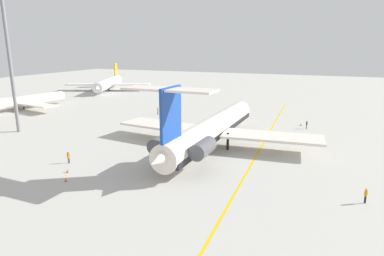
{
  "coord_description": "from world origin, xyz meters",
  "views": [
    {
      "loc": [
        -55.44,
        -11.3,
        17.18
      ],
      "look_at": [
        -2.07,
        10.95,
        2.88
      ],
      "focal_mm": 30.81,
      "sensor_mm": 36.0,
      "label": 1
    }
  ],
  "objects_px": {
    "light_mast": "(9,51)",
    "airliner_mid_right": "(108,83)",
    "main_jetliner": "(211,129)",
    "ground_crew_near_nose": "(307,124)",
    "airliner_mid_left": "(26,101)",
    "ground_crew_near_tail": "(366,194)",
    "safety_cone_wingtip": "(65,180)",
    "ground_crew_starboard": "(158,110)",
    "safety_cone_nose": "(68,171)",
    "ground_crew_portside": "(68,156)",
    "safety_cone_tail": "(301,124)"
  },
  "relations": [
    {
      "from": "light_mast",
      "to": "airliner_mid_right",
      "type": "bearing_deg",
      "value": 20.39
    },
    {
      "from": "main_jetliner",
      "to": "ground_crew_near_nose",
      "type": "xyz_separation_m",
      "value": [
        20.83,
        -14.57,
        -2.23
      ]
    },
    {
      "from": "airliner_mid_left",
      "to": "light_mast",
      "type": "distance_m",
      "value": 31.08
    },
    {
      "from": "ground_crew_near_tail",
      "to": "safety_cone_wingtip",
      "type": "xyz_separation_m",
      "value": [
        -8.28,
        35.65,
        -0.89
      ]
    },
    {
      "from": "ground_crew_starboard",
      "to": "light_mast",
      "type": "xyz_separation_m",
      "value": [
        -27.02,
        18.15,
        15.2
      ]
    },
    {
      "from": "ground_crew_near_nose",
      "to": "light_mast",
      "type": "height_order",
      "value": "light_mast"
    },
    {
      "from": "airliner_mid_right",
      "to": "safety_cone_wingtip",
      "type": "bearing_deg",
      "value": 10.82
    },
    {
      "from": "ground_crew_near_nose",
      "to": "safety_cone_nose",
      "type": "distance_m",
      "value": 49.25
    },
    {
      "from": "airliner_mid_right",
      "to": "ground_crew_near_tail",
      "type": "bearing_deg",
      "value": 28.87
    },
    {
      "from": "safety_cone_nose",
      "to": "light_mast",
      "type": "xyz_separation_m",
      "value": [
        14.07,
        26.01,
        16.03
      ]
    },
    {
      "from": "ground_crew_near_tail",
      "to": "light_mast",
      "type": "xyz_separation_m",
      "value": [
        8.44,
        63.77,
        15.14
      ]
    },
    {
      "from": "ground_crew_portside",
      "to": "light_mast",
      "type": "xyz_separation_m",
      "value": [
        10.97,
        23.4,
        15.19
      ]
    },
    {
      "from": "ground_crew_portside",
      "to": "ground_crew_near_tail",
      "type": "bearing_deg",
      "value": -123.82
    },
    {
      "from": "airliner_mid_right",
      "to": "ground_crew_near_tail",
      "type": "xyz_separation_m",
      "value": [
        -69.53,
        -86.47,
        -1.81
      ]
    },
    {
      "from": "safety_cone_wingtip",
      "to": "light_mast",
      "type": "distance_m",
      "value": 36.43
    },
    {
      "from": "airliner_mid_right",
      "to": "safety_cone_tail",
      "type": "height_order",
      "value": "airliner_mid_right"
    },
    {
      "from": "airliner_mid_left",
      "to": "safety_cone_nose",
      "type": "relative_size",
      "value": 48.02
    },
    {
      "from": "ground_crew_near_tail",
      "to": "ground_crew_portside",
      "type": "distance_m",
      "value": 40.45
    },
    {
      "from": "airliner_mid_left",
      "to": "airliner_mid_right",
      "type": "xyz_separation_m",
      "value": [
        41.73,
        2.81,
        0.65
      ]
    },
    {
      "from": "airliner_mid_left",
      "to": "ground_crew_starboard",
      "type": "bearing_deg",
      "value": -68.2
    },
    {
      "from": "ground_crew_near_tail",
      "to": "ground_crew_starboard",
      "type": "bearing_deg",
      "value": 13.41
    },
    {
      "from": "ground_crew_starboard",
      "to": "light_mast",
      "type": "bearing_deg",
      "value": 139.46
    },
    {
      "from": "airliner_mid_right",
      "to": "ground_crew_starboard",
      "type": "relative_size",
      "value": 18.73
    },
    {
      "from": "airliner_mid_left",
      "to": "ground_crew_near_tail",
      "type": "distance_m",
      "value": 88.16
    },
    {
      "from": "main_jetliner",
      "to": "ground_crew_portside",
      "type": "height_order",
      "value": "main_jetliner"
    },
    {
      "from": "safety_cone_wingtip",
      "to": "airliner_mid_right",
      "type": "bearing_deg",
      "value": 33.15
    },
    {
      "from": "main_jetliner",
      "to": "ground_crew_near_tail",
      "type": "distance_m",
      "value": 26.79
    },
    {
      "from": "main_jetliner",
      "to": "safety_cone_tail",
      "type": "bearing_deg",
      "value": -28.63
    },
    {
      "from": "main_jetliner",
      "to": "ground_crew_portside",
      "type": "distance_m",
      "value": 23.43
    },
    {
      "from": "safety_cone_nose",
      "to": "light_mast",
      "type": "distance_m",
      "value": 33.63
    },
    {
      "from": "airliner_mid_left",
      "to": "ground_crew_near_tail",
      "type": "relative_size",
      "value": 14.39
    },
    {
      "from": "safety_cone_wingtip",
      "to": "safety_cone_tail",
      "type": "distance_m",
      "value": 51.75
    },
    {
      "from": "ground_crew_near_nose",
      "to": "ground_crew_portside",
      "type": "distance_m",
      "value": 48.45
    },
    {
      "from": "airliner_mid_right",
      "to": "ground_crew_starboard",
      "type": "bearing_deg",
      "value": 27.84
    },
    {
      "from": "light_mast",
      "to": "main_jetliner",
      "type": "bearing_deg",
      "value": -83.25
    },
    {
      "from": "main_jetliner",
      "to": "airliner_mid_right",
      "type": "distance_m",
      "value": 84.7
    },
    {
      "from": "ground_crew_near_nose",
      "to": "safety_cone_tail",
      "type": "distance_m",
      "value": 3.01
    },
    {
      "from": "main_jetliner",
      "to": "safety_cone_tail",
      "type": "distance_m",
      "value": 27.06
    },
    {
      "from": "light_mast",
      "to": "safety_cone_nose",
      "type": "bearing_deg",
      "value": -118.41
    },
    {
      "from": "airliner_mid_left",
      "to": "ground_crew_starboard",
      "type": "xyz_separation_m",
      "value": [
        7.66,
        -38.04,
        -1.22
      ]
    },
    {
      "from": "ground_crew_near_tail",
      "to": "safety_cone_wingtip",
      "type": "height_order",
      "value": "ground_crew_near_tail"
    },
    {
      "from": "safety_cone_nose",
      "to": "light_mast",
      "type": "height_order",
      "value": "light_mast"
    },
    {
      "from": "ground_crew_near_tail",
      "to": "airliner_mid_left",
      "type": "bearing_deg",
      "value": 32.89
    },
    {
      "from": "ground_crew_near_tail",
      "to": "safety_cone_nose",
      "type": "xyz_separation_m",
      "value": [
        -5.63,
        37.76,
        -0.89
      ]
    },
    {
      "from": "ground_crew_starboard",
      "to": "safety_cone_wingtip",
      "type": "distance_m",
      "value": 44.86
    },
    {
      "from": "airliner_mid_left",
      "to": "safety_cone_wingtip",
      "type": "relative_size",
      "value": 48.02
    },
    {
      "from": "main_jetliner",
      "to": "ground_crew_starboard",
      "type": "relative_size",
      "value": 24.07
    },
    {
      "from": "airliner_mid_right",
      "to": "ground_crew_starboard",
      "type": "distance_m",
      "value": 53.23
    },
    {
      "from": "main_jetliner",
      "to": "safety_cone_nose",
      "type": "distance_m",
      "value": 24.03
    },
    {
      "from": "ground_crew_near_nose",
      "to": "light_mast",
      "type": "distance_m",
      "value": 62.68
    }
  ]
}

